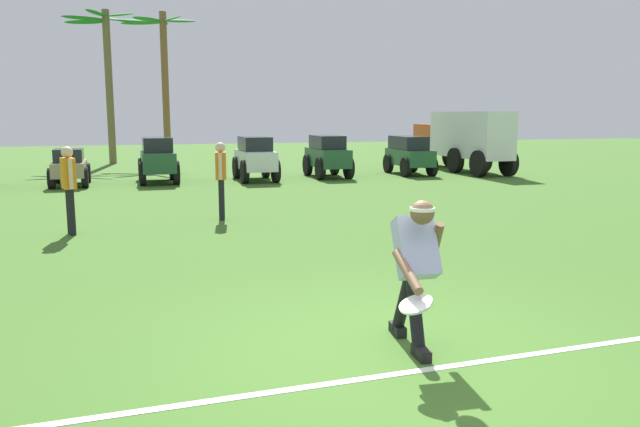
# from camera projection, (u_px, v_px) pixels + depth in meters

# --- Properties ---
(ground_plane) EXTENTS (80.00, 80.00, 0.00)m
(ground_plane) POSITION_uv_depth(u_px,v_px,m) (386.00, 351.00, 5.64)
(ground_plane) COLOR #406C27
(field_line_paint) EXTENTS (22.00, 0.86, 0.01)m
(field_line_paint) POSITION_uv_depth(u_px,v_px,m) (409.00, 372.00, 5.17)
(field_line_paint) COLOR white
(field_line_paint) RESTS_ON ground_plane
(frisbee_thrower) EXTENTS (0.52, 1.12, 1.39)m
(frisbee_thrower) POSITION_uv_depth(u_px,v_px,m) (415.00, 266.00, 5.53)
(frisbee_thrower) COLOR black
(frisbee_thrower) RESTS_ON ground_plane
(frisbee_in_flight) EXTENTS (0.33, 0.33, 0.12)m
(frisbee_in_flight) POSITION_uv_depth(u_px,v_px,m) (416.00, 304.00, 4.98)
(frisbee_in_flight) COLOR white
(teammate_near_sideline) EXTENTS (0.29, 0.49, 1.56)m
(teammate_near_sideline) POSITION_uv_depth(u_px,v_px,m) (69.00, 182.00, 10.93)
(teammate_near_sideline) COLOR black
(teammate_near_sideline) RESTS_ON ground_plane
(teammate_midfield) EXTENTS (0.26, 0.50, 1.56)m
(teammate_midfield) POSITION_uv_depth(u_px,v_px,m) (221.00, 173.00, 12.51)
(teammate_midfield) COLOR black
(teammate_midfield) RESTS_ON ground_plane
(parked_car_slot_c) EXTENTS (1.12, 2.22, 1.10)m
(parked_car_slot_c) POSITION_uv_depth(u_px,v_px,m) (70.00, 167.00, 18.56)
(parked_car_slot_c) COLOR #998466
(parked_car_slot_c) RESTS_ON ground_plane
(parked_car_slot_d) EXTENTS (1.18, 2.36, 1.40)m
(parked_car_slot_d) POSITION_uv_depth(u_px,v_px,m) (158.00, 159.00, 19.39)
(parked_car_slot_d) COLOR #235133
(parked_car_slot_d) RESTS_ON ground_plane
(parked_car_slot_e) EXTENTS (1.16, 2.35, 1.40)m
(parked_car_slot_e) POSITION_uv_depth(u_px,v_px,m) (255.00, 157.00, 19.97)
(parked_car_slot_e) COLOR silver
(parked_car_slot_e) RESTS_ON ground_plane
(parked_car_slot_f) EXTENTS (1.17, 2.35, 1.40)m
(parked_car_slot_f) POSITION_uv_depth(u_px,v_px,m) (327.00, 155.00, 21.06)
(parked_car_slot_f) COLOR #235133
(parked_car_slot_f) RESTS_ON ground_plane
(parked_car_slot_g) EXTENTS (1.22, 2.43, 1.34)m
(parked_car_slot_g) POSITION_uv_depth(u_px,v_px,m) (409.00, 154.00, 22.02)
(parked_car_slot_g) COLOR #235133
(parked_car_slot_g) RESTS_ON ground_plane
(box_truck) EXTENTS (1.43, 5.91, 2.20)m
(box_truck) POSITION_uv_depth(u_px,v_px,m) (462.00, 138.00, 23.25)
(box_truck) COLOR #CC4C19
(box_truck) RESTS_ON ground_plane
(palm_tree_far_left) EXTENTS (3.62, 3.14, 6.40)m
(palm_tree_far_left) POSITION_uv_depth(u_px,v_px,m) (108.00, 69.00, 26.22)
(palm_tree_far_left) COLOR brown
(palm_tree_far_left) RESTS_ON ground_plane
(palm_tree_left_of_centre) EXTENTS (3.23, 3.29, 6.48)m
(palm_tree_left_of_centre) POSITION_uv_depth(u_px,v_px,m) (164.00, 74.00, 27.24)
(palm_tree_left_of_centre) COLOR brown
(palm_tree_left_of_centre) RESTS_ON ground_plane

